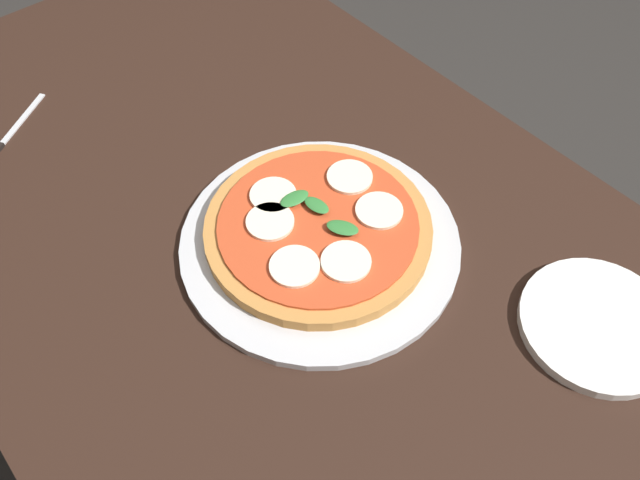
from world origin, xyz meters
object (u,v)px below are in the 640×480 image
(serving_tray, at_px, (320,242))
(plate_white, at_px, (598,325))
(dining_table, at_px, (301,292))
(knife, at_px, (1,145))
(pizza, at_px, (320,229))

(serving_tray, xyz_separation_m, plate_white, (-0.31, -0.17, 0.00))
(dining_table, xyz_separation_m, plate_white, (-0.32, -0.20, 0.11))
(dining_table, relative_size, serving_tray, 4.15)
(plate_white, xyz_separation_m, knife, (0.76, 0.42, -0.00))
(dining_table, height_order, knife, knife)
(knife, bearing_deg, dining_table, -153.85)
(serving_tray, xyz_separation_m, pizza, (0.01, -0.00, 0.02))
(dining_table, height_order, pizza, pizza)
(dining_table, bearing_deg, serving_tray, -109.40)
(knife, bearing_deg, plate_white, -151.37)
(serving_tray, bearing_deg, plate_white, -151.00)
(serving_tray, relative_size, knife, 2.25)
(dining_table, bearing_deg, knife, 26.15)
(dining_table, xyz_separation_m, knife, (0.44, 0.22, 0.10))
(serving_tray, distance_m, knife, 0.51)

